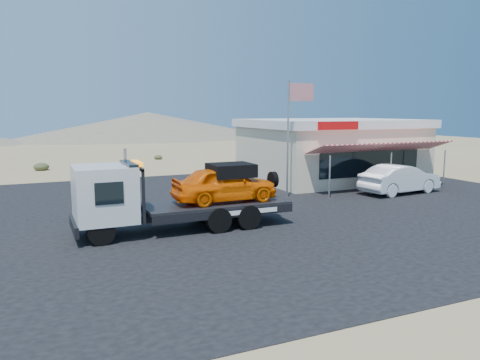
{
  "coord_description": "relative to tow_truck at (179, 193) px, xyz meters",
  "views": [
    {
      "loc": [
        -7.41,
        -16.44,
        4.5
      ],
      "look_at": [
        0.82,
        1.87,
        1.5
      ],
      "focal_mm": 35.0,
      "sensor_mm": 36.0,
      "label": 1
    }
  ],
  "objects": [
    {
      "name": "flagpole",
      "position": [
        7.36,
        4.25,
        2.32
      ],
      "size": [
        1.55,
        0.1,
        6.0
      ],
      "color": "#99999E",
      "rests_on": "asphalt_lot"
    },
    {
      "name": "asphalt_lot",
      "position": [
        4.43,
        2.75,
        -1.43
      ],
      "size": [
        32.0,
        24.0,
        0.02
      ],
      "primitive_type": "cube",
      "color": "black",
      "rests_on": "ground"
    },
    {
      "name": "white_sedan",
      "position": [
        13.26,
        2.66,
        -0.64
      ],
      "size": [
        4.91,
        2.15,
        1.57
      ],
      "primitive_type": "imported",
      "rotation": [
        0.0,
        0.0,
        1.68
      ],
      "color": "silver",
      "rests_on": "asphalt_lot"
    },
    {
      "name": "jerky_store",
      "position": [
        12.93,
        8.72,
        0.55
      ],
      "size": [
        10.4,
        9.97,
        3.9
      ],
      "color": "beige",
      "rests_on": "asphalt_lot"
    },
    {
      "name": "tow_truck",
      "position": [
        0.0,
        0.0,
        0.0
      ],
      "size": [
        8.0,
        2.37,
        2.68
      ],
      "color": "black",
      "rests_on": "asphalt_lot"
    },
    {
      "name": "ground",
      "position": [
        2.43,
        -0.25,
        -1.44
      ],
      "size": [
        120.0,
        120.0,
        0.0
      ],
      "primitive_type": "plane",
      "color": "#988156",
      "rests_on": "ground"
    },
    {
      "name": "distant_hills",
      "position": [
        -7.34,
        54.89,
        0.44
      ],
      "size": [
        126.0,
        48.0,
        4.2
      ],
      "color": "#726B59",
      "rests_on": "ground"
    }
  ]
}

